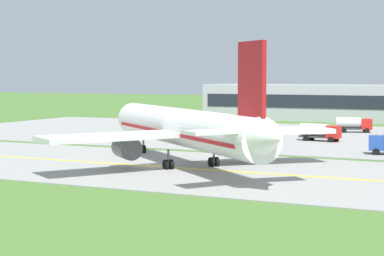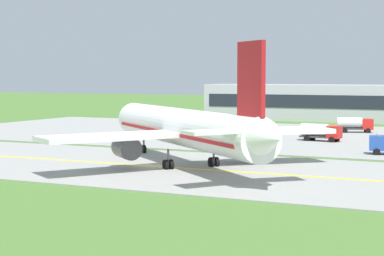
{
  "view_description": "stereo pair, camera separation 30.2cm",
  "coord_description": "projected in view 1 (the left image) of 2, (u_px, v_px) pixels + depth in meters",
  "views": [
    {
      "loc": [
        34.71,
        -63.01,
        9.73
      ],
      "look_at": [
        2.66,
        3.99,
        4.0
      ],
      "focal_mm": 63.62,
      "sensor_mm": 36.0,
      "label": 1
    },
    {
      "loc": [
        34.99,
        -62.88,
        9.73
      ],
      "look_at": [
        2.66,
        3.99,
        4.0
      ],
      "focal_mm": 63.62,
      "sensor_mm": 36.0,
      "label": 2
    }
  ],
  "objects": [
    {
      "name": "ground_plane",
      "position": [
        153.0,
        167.0,
        72.36
      ],
      "size": [
        500.0,
        500.0,
        0.0
      ],
      "primitive_type": "plane",
      "color": "#47702D"
    },
    {
      "name": "service_truck_fuel",
      "position": [
        354.0,
        124.0,
        115.61
      ],
      "size": [
        6.34,
        3.89,
        2.65
      ],
      "color": "red",
      "rests_on": "ground"
    },
    {
      "name": "service_truck_catering",
      "position": [
        320.0,
        131.0,
        100.27
      ],
      "size": [
        6.22,
        2.98,
        2.65
      ],
      "color": "red",
      "rests_on": "ground"
    },
    {
      "name": "airplane_lead",
      "position": [
        186.0,
        128.0,
        72.24
      ],
      "size": [
        32.6,
        29.69,
        12.7
      ],
      "color": "white",
      "rests_on": "ground"
    },
    {
      "name": "taxiway_strip",
      "position": [
        153.0,
        167.0,
        72.36
      ],
      "size": [
        240.0,
        28.0,
        0.1
      ],
      "primitive_type": "cube",
      "color": "gray",
      "rests_on": "ground"
    },
    {
      "name": "apron_pad",
      "position": [
        340.0,
        138.0,
        105.83
      ],
      "size": [
        140.0,
        52.0,
        0.1
      ],
      "primitive_type": "cube",
      "color": "gray",
      "rests_on": "ground"
    },
    {
      "name": "taxiway_centreline",
      "position": [
        153.0,
        166.0,
        72.35
      ],
      "size": [
        220.0,
        0.6,
        0.01
      ],
      "primitive_type": "cube",
      "color": "yellow",
      "rests_on": "taxiway_strip"
    },
    {
      "name": "terminal_building",
      "position": [
        350.0,
        103.0,
        144.27
      ],
      "size": [
        64.42,
        9.84,
        8.98
      ],
      "color": "#B2B2B7",
      "rests_on": "ground"
    }
  ]
}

